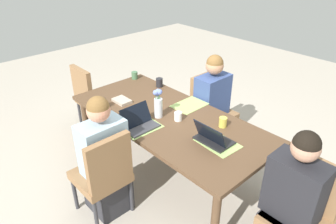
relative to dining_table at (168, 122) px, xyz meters
name	(u,v)px	position (x,y,z in m)	size (l,w,h in m)	color
ground_plane	(168,173)	(0.00, 0.00, -0.66)	(10.00, 10.00, 0.00)	#B2A899
dining_table	(168,122)	(0.00, 0.00, 0.00)	(2.15, 0.99, 0.73)	brown
chair_near_left_near	(210,107)	(0.12, -0.81, -0.16)	(0.44, 0.44, 0.90)	olive
person_near_left_near	(211,109)	(0.05, -0.75, -0.14)	(0.36, 0.40, 1.19)	#2D2D33
chair_head_left_left_mid	(302,208)	(-1.43, -0.08, -0.16)	(0.44, 0.44, 0.90)	olive
person_head_left_left_mid	(290,206)	(-1.37, 0.00, -0.14)	(0.40, 0.36, 1.19)	#2D2D33
chair_far_left_far	(104,172)	(-0.05, 0.81, -0.16)	(0.44, 0.44, 0.90)	olive
person_far_left_far	(105,163)	(0.02, 0.75, -0.14)	(0.36, 0.40, 1.19)	#2D2D33
chair_head_right_right_near	(92,95)	(1.39, 0.09, -0.16)	(0.44, 0.44, 0.90)	olive
flower_vase	(158,103)	(0.06, 0.07, 0.22)	(0.08, 0.09, 0.31)	silver
placemat_near_left_near	(189,105)	(0.02, -0.33, 0.07)	(0.36, 0.26, 0.00)	#9EBC66
placemat_head_left_left_mid	(218,143)	(-0.65, 0.00, 0.07)	(0.36, 0.26, 0.00)	#9EBC66
placemat_far_left_far	(141,128)	(0.01, 0.33, 0.07)	(0.36, 0.26, 0.00)	#9EBC66
laptop_head_left_left_mid	(213,138)	(-0.60, 0.02, 0.11)	(0.32, 0.22, 0.20)	black
laptop_far_left_far	(139,123)	(0.03, 0.34, 0.11)	(0.22, 0.32, 0.20)	#38383D
coffee_mug_near_left	(159,83)	(0.60, -0.41, 0.12)	(0.08, 0.08, 0.11)	#232328
coffee_mug_near_right	(178,116)	(-0.12, -0.02, 0.11)	(0.08, 0.08, 0.09)	white
coffee_mug_centre_left	(223,122)	(-0.50, -0.25, 0.12)	(0.08, 0.08, 0.10)	#DBC64C
coffee_mug_centre_right	(135,75)	(1.00, -0.34, 0.12)	(0.08, 0.08, 0.09)	#47704C
coffee_mug_far_left	(102,104)	(0.59, 0.39, 0.12)	(0.08, 0.08, 0.11)	#232328
book_red_cover	(122,101)	(0.57, 0.16, 0.09)	(0.20, 0.14, 0.03)	#B2A38E
phone_black	(125,116)	(0.29, 0.32, 0.07)	(0.15, 0.07, 0.01)	black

